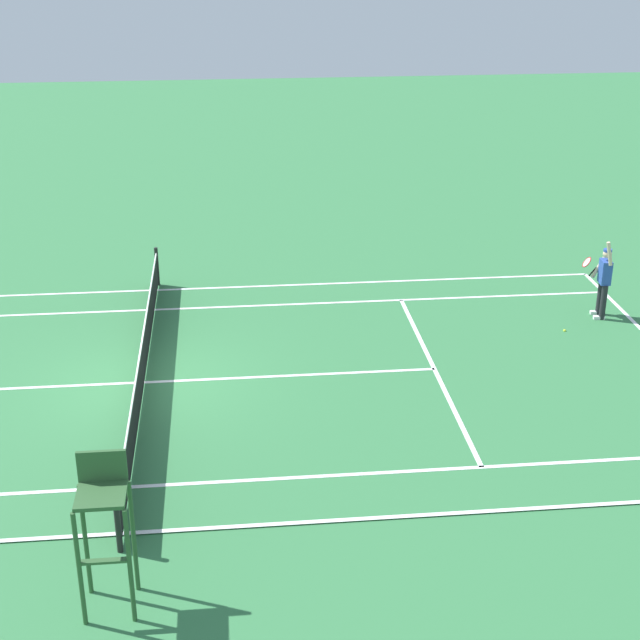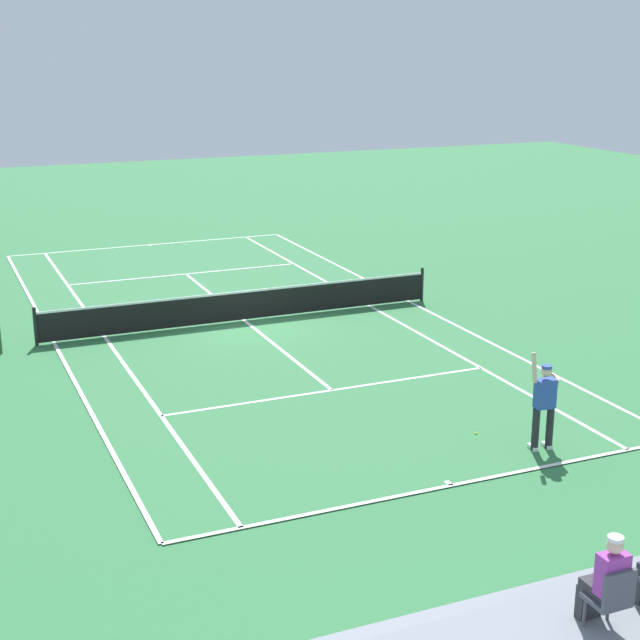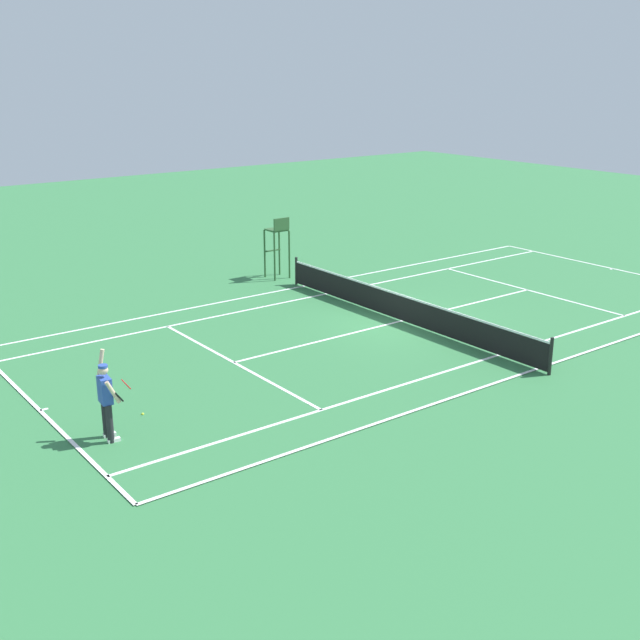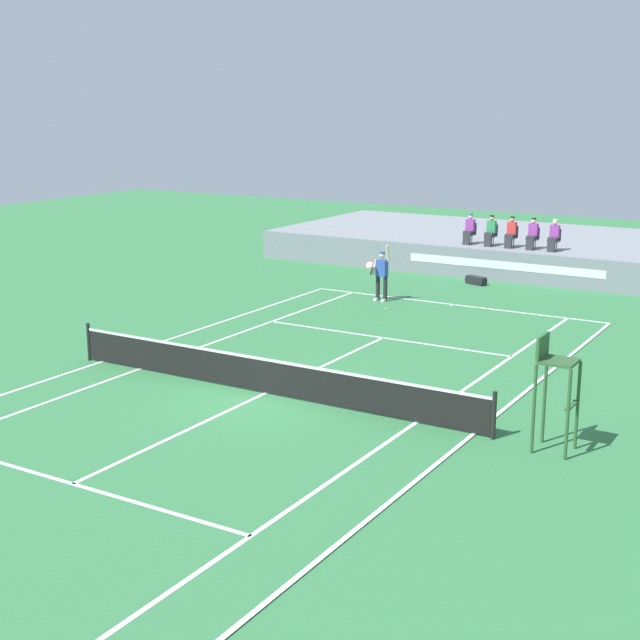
% 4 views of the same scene
% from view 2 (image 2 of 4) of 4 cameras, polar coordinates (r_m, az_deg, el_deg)
% --- Properties ---
extents(ground_plane, '(80.00, 80.00, 0.00)m').
position_cam_2_polar(ground_plane, '(28.44, -4.50, -0.08)').
color(ground_plane, '#337542').
extents(court, '(11.08, 23.88, 0.03)m').
position_cam_2_polar(court, '(28.44, -4.50, -0.06)').
color(court, '#337542').
rests_on(court, ground).
extents(net, '(11.98, 0.10, 1.07)m').
position_cam_2_polar(net, '(28.30, -4.52, 0.94)').
color(net, black).
rests_on(net, ground).
extents(spectator_seated_4, '(0.44, 0.60, 1.27)m').
position_cam_2_polar(spectator_seated_4, '(12.15, 16.60, -14.72)').
color(spectator_seated_4, '#474C56').
rests_on(spectator_seated_4, bleacher_platform).
extents(tennis_player, '(0.79, 0.62, 2.08)m').
position_cam_2_polar(tennis_player, '(19.76, 13.14, -4.86)').
color(tennis_player, '#232328').
rests_on(tennis_player, ground).
extents(tennis_ball, '(0.07, 0.07, 0.07)m').
position_cam_2_polar(tennis_ball, '(20.58, 9.24, -6.65)').
color(tennis_ball, '#D1E533').
rests_on(tennis_ball, ground).
extents(equipment_bag, '(0.96, 0.61, 0.32)m').
position_cam_2_polar(equipment_bag, '(15.77, 17.86, -14.28)').
color(equipment_bag, black).
rests_on(equipment_bag, ground).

